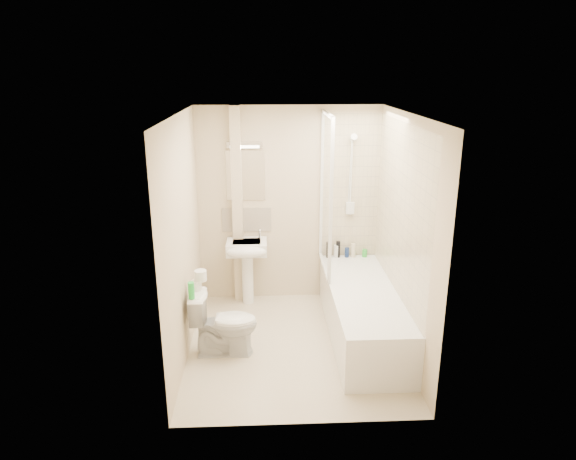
{
  "coord_description": "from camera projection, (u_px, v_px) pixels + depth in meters",
  "views": [
    {
      "loc": [
        -0.29,
        -4.79,
        2.82
      ],
      "look_at": [
        -0.06,
        0.2,
        1.22
      ],
      "focal_mm": 32.0,
      "sensor_mm": 36.0,
      "label": 1
    }
  ],
  "objects": [
    {
      "name": "ceiling",
      "position": [
        295.0,
        114.0,
        4.7
      ],
      "size": [
        2.2,
        2.5,
        0.02
      ],
      "primitive_type": "cube",
      "color": "white",
      "rests_on": "wall_back"
    },
    {
      "name": "shower_fixture",
      "position": [
        351.0,
        178.0,
        6.13
      ],
      "size": [
        0.1,
        0.16,
        0.99
      ],
      "color": "white",
      "rests_on": "wall_back"
    },
    {
      "name": "toilet",
      "position": [
        224.0,
        323.0,
        5.2
      ],
      "size": [
        0.39,
        0.67,
        0.68
      ],
      "primitive_type": "imported",
      "rotation": [
        0.0,
        0.0,
        1.56
      ],
      "color": "white",
      "rests_on": "ground"
    },
    {
      "name": "bottle_white_a",
      "position": [
        336.0,
        251.0,
        6.37
      ],
      "size": [
        0.06,
        0.06,
        0.16
      ],
      "primitive_type": "cylinder",
      "color": "silver",
      "rests_on": "bathtub"
    },
    {
      "name": "green_bottle",
      "position": [
        191.0,
        290.0,
        4.94
      ],
      "size": [
        0.06,
        0.06,
        0.17
      ],
      "primitive_type": "cylinder",
      "color": "green",
      "rests_on": "toilet"
    },
    {
      "name": "bottle_green",
      "position": [
        365.0,
        253.0,
        6.4
      ],
      "size": [
        0.06,
        0.06,
        0.1
      ],
      "primitive_type": "cylinder",
      "color": "green",
      "rests_on": "bathtub"
    },
    {
      "name": "bottle_black_a",
      "position": [
        328.0,
        250.0,
        6.36
      ],
      "size": [
        0.06,
        0.06,
        0.2
      ],
      "primitive_type": "cylinder",
      "color": "black",
      "rests_on": "bathtub"
    },
    {
      "name": "splashback",
      "position": [
        247.0,
        220.0,
        6.27
      ],
      "size": [
        0.6,
        0.02,
        0.3
      ],
      "primitive_type": "cube",
      "color": "beige",
      "rests_on": "wall_back"
    },
    {
      "name": "toilet_roll_upper",
      "position": [
        201.0,
        276.0,
        5.12
      ],
      "size": [
        0.12,
        0.12,
        0.11
      ],
      "primitive_type": "cylinder",
      "color": "white",
      "rests_on": "toilet_roll_lower"
    },
    {
      "name": "mirror",
      "position": [
        246.0,
        175.0,
        6.1
      ],
      "size": [
        0.46,
        0.01,
        0.6
      ],
      "primitive_type": "cube",
      "color": "white",
      "rests_on": "wall_back"
    },
    {
      "name": "pipe_boxing",
      "position": [
        237.0,
        207.0,
        6.17
      ],
      "size": [
        0.12,
        0.12,
        2.4
      ],
      "primitive_type": "cube",
      "color": "beige",
      "rests_on": "ground"
    },
    {
      "name": "bottle_black_b",
      "position": [
        338.0,
        249.0,
        6.36
      ],
      "size": [
        0.05,
        0.05,
        0.21
      ],
      "primitive_type": "cylinder",
      "color": "black",
      "rests_on": "bathtub"
    },
    {
      "name": "bottle_blue",
      "position": [
        347.0,
        252.0,
        6.38
      ],
      "size": [
        0.05,
        0.05,
        0.12
      ],
      "primitive_type": "cylinder",
      "color": "navy",
      "rests_on": "bathtub"
    },
    {
      "name": "tile_back",
      "position": [
        350.0,
        187.0,
        6.21
      ],
      "size": [
        0.7,
        0.01,
        1.75
      ],
      "primitive_type": "cube",
      "color": "beige",
      "rests_on": "wall_back"
    },
    {
      "name": "toilet_roll_lower",
      "position": [
        196.0,
        285.0,
        5.14
      ],
      "size": [
        0.11,
        0.11,
        0.09
      ],
      "primitive_type": "cylinder",
      "color": "white",
      "rests_on": "toilet"
    },
    {
      "name": "tile_right",
      "position": [
        400.0,
        210.0,
        5.21
      ],
      "size": [
        0.01,
        2.1,
        1.75
      ],
      "primitive_type": "cube",
      "color": "beige",
      "rests_on": "wall_right"
    },
    {
      "name": "pedestal_sink",
      "position": [
        247.0,
        255.0,
        6.17
      ],
      "size": [
        0.48,
        0.46,
        0.93
      ],
      "color": "white",
      "rests_on": "ground"
    },
    {
      "name": "bathtub",
      "position": [
        363.0,
        312.0,
        5.54
      ],
      "size": [
        0.7,
        2.1,
        0.55
      ],
      "color": "white",
      "rests_on": "ground"
    },
    {
      "name": "wall_back",
      "position": [
        289.0,
        206.0,
        6.26
      ],
      "size": [
        2.2,
        0.02,
        2.4
      ],
      "primitive_type": "cube",
      "color": "beige",
      "rests_on": "ground"
    },
    {
      "name": "strip_light",
      "position": [
        245.0,
        145.0,
        5.97
      ],
      "size": [
        0.42,
        0.07,
        0.07
      ],
      "primitive_type": "cube",
      "color": "silver",
      "rests_on": "wall_back"
    },
    {
      "name": "shower_screen",
      "position": [
        326.0,
        194.0,
        5.77
      ],
      "size": [
        0.04,
        0.92,
        1.8
      ],
      "color": "white",
      "rests_on": "bathtub"
    },
    {
      "name": "wall_left",
      "position": [
        183.0,
        240.0,
        5.02
      ],
      "size": [
        0.02,
        2.5,
        2.4
      ],
      "primitive_type": "cube",
      "color": "beige",
      "rests_on": "ground"
    },
    {
      "name": "floor",
      "position": [
        294.0,
        345.0,
        5.43
      ],
      "size": [
        2.5,
        2.5,
        0.0
      ],
      "primitive_type": "plane",
      "color": "beige",
      "rests_on": "ground"
    },
    {
      "name": "wall_right",
      "position": [
        405.0,
        237.0,
        5.12
      ],
      "size": [
        0.02,
        2.5,
        2.4
      ],
      "primitive_type": "cube",
      "color": "beige",
      "rests_on": "ground"
    },
    {
      "name": "bottle_cream",
      "position": [
        353.0,
        250.0,
        6.38
      ],
      "size": [
        0.06,
        0.06,
        0.17
      ],
      "primitive_type": "cylinder",
      "color": "beige",
      "rests_on": "bathtub"
    }
  ]
}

